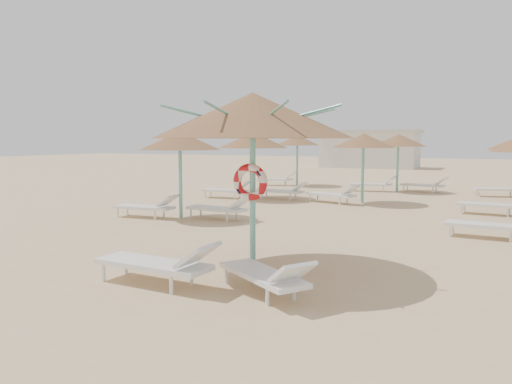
% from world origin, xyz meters
% --- Properties ---
extents(ground, '(120.00, 120.00, 0.00)m').
position_xyz_m(ground, '(0.00, 0.00, 0.00)').
color(ground, tan).
rests_on(ground, ground).
extents(main_palapa, '(3.63, 3.63, 3.25)m').
position_xyz_m(main_palapa, '(0.11, -0.31, 2.83)').
color(main_palapa, '#69B6A9').
rests_on(main_palapa, ground).
extents(lounger_main_a, '(2.23, 0.77, 0.80)m').
position_xyz_m(lounger_main_a, '(-0.83, -1.89, 0.38)').
color(lounger_main_a, white).
rests_on(lounger_main_a, ground).
extents(lounger_main_b, '(1.95, 1.56, 0.71)m').
position_xyz_m(lounger_main_b, '(0.99, -1.61, 0.34)').
color(lounger_main_b, white).
rests_on(lounger_main_b, ground).
extents(palapa_field, '(18.76, 14.20, 2.73)m').
position_xyz_m(palapa_field, '(1.57, 10.04, 2.30)').
color(palapa_field, '#69B6A9').
rests_on(palapa_field, ground).
extents(service_hut, '(8.40, 4.40, 3.25)m').
position_xyz_m(service_hut, '(-6.00, 35.00, 1.64)').
color(service_hut, silver).
rests_on(service_hut, ground).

